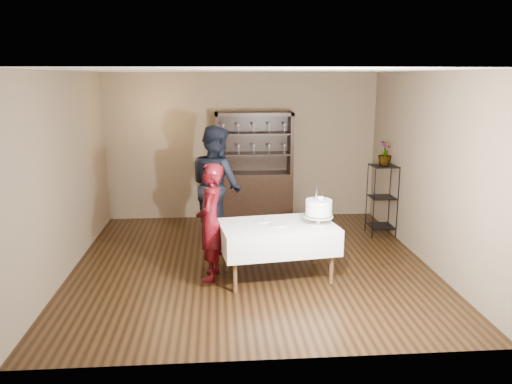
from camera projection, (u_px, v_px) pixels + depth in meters
floor at (251, 264)px, 7.16m from camera, size 5.00×5.00×0.00m
ceiling at (251, 70)px, 6.55m from camera, size 5.00×5.00×0.00m
back_wall at (242, 146)px, 9.28m from camera, size 5.00×0.02×2.70m
wall_left at (65, 174)px, 6.67m from camera, size 0.02×5.00×2.70m
wall_right at (427, 169)px, 7.04m from camera, size 0.02×5.00×2.70m
china_hutch at (254, 185)px, 9.21m from camera, size 1.40×0.48×2.00m
plant_etagere at (382, 197)px, 8.35m from camera, size 0.42×0.42×1.20m
cake_table at (278, 237)px, 6.55m from camera, size 1.59×1.11×0.74m
woman at (210, 222)px, 6.49m from camera, size 0.44×0.61×1.55m
man at (216, 186)px, 7.84m from camera, size 1.10×1.16×1.90m
cake at (319, 209)px, 6.44m from camera, size 0.38×0.38×0.53m
plate_near at (278, 225)px, 6.46m from camera, size 0.23×0.23×0.01m
plate_far at (262, 221)px, 6.62m from camera, size 0.20×0.20×0.01m
potted_plant at (385, 153)px, 8.22m from camera, size 0.31×0.31×0.40m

